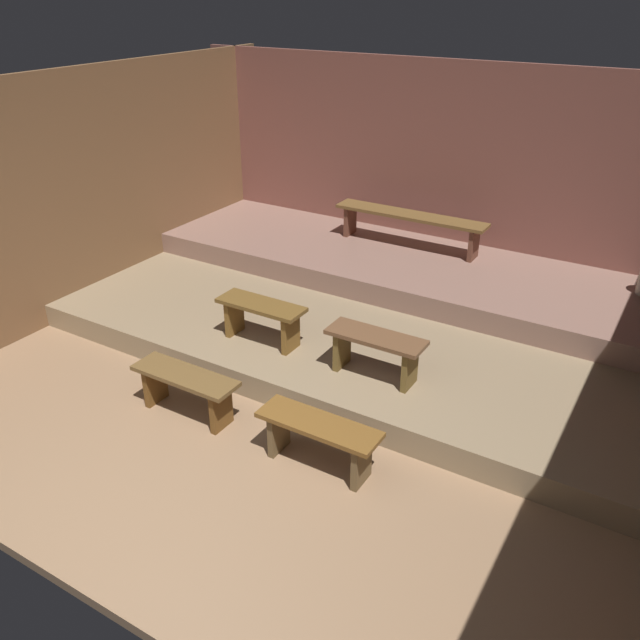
# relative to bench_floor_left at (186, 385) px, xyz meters

# --- Properties ---
(ground) EXTENTS (6.63, 5.90, 0.08)m
(ground) POSITION_rel_bench_floor_left_xyz_m (0.63, 1.25, -0.32)
(ground) COLOR #8E6D4F
(wall_back) EXTENTS (6.63, 0.06, 2.45)m
(wall_back) POSITION_rel_bench_floor_left_xyz_m (0.63, 3.84, 0.94)
(wall_back) COLOR brown
(wall_back) RESTS_ON ground
(wall_left) EXTENTS (0.06, 5.90, 2.45)m
(wall_left) POSITION_rel_bench_floor_left_xyz_m (-2.32, 1.25, 0.94)
(wall_left) COLOR brown
(wall_left) RESTS_ON ground
(platform_lower) EXTENTS (5.83, 3.37, 0.23)m
(platform_lower) POSITION_rel_bench_floor_left_xyz_m (0.63, 2.12, -0.16)
(platform_lower) COLOR #8A7557
(platform_lower) RESTS_ON ground
(platform_middle) EXTENTS (5.83, 1.63, 0.23)m
(platform_middle) POSITION_rel_bench_floor_left_xyz_m (0.63, 2.99, 0.07)
(platform_middle) COLOR #886658
(platform_middle) RESTS_ON platform_lower
(bench_floor_left) EXTENTS (0.93, 0.29, 0.39)m
(bench_floor_left) POSITION_rel_bench_floor_left_xyz_m (0.00, 0.00, 0.00)
(bench_floor_left) COLOR brown
(bench_floor_left) RESTS_ON ground
(bench_floor_right) EXTENTS (0.93, 0.29, 0.39)m
(bench_floor_right) POSITION_rel_bench_floor_left_xyz_m (1.26, 0.00, 0.00)
(bench_floor_right) COLOR brown
(bench_floor_right) RESTS_ON ground
(bench_lower_left) EXTENTS (0.83, 0.29, 0.39)m
(bench_lower_left) POSITION_rel_bench_floor_left_xyz_m (0.05, 0.98, 0.23)
(bench_lower_left) COLOR brown
(bench_lower_left) RESTS_ON platform_lower
(bench_lower_right) EXTENTS (0.83, 0.29, 0.39)m
(bench_lower_right) POSITION_rel_bench_floor_left_xyz_m (1.20, 0.98, 0.23)
(bench_lower_right) COLOR brown
(bench_lower_right) RESTS_ON platform_lower
(bench_middle_center) EXTENTS (1.77, 0.29, 0.39)m
(bench_middle_center) POSITION_rel_bench_floor_left_xyz_m (0.43, 3.34, 0.50)
(bench_middle_center) COLOR brown
(bench_middle_center) RESTS_ON platform_middle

